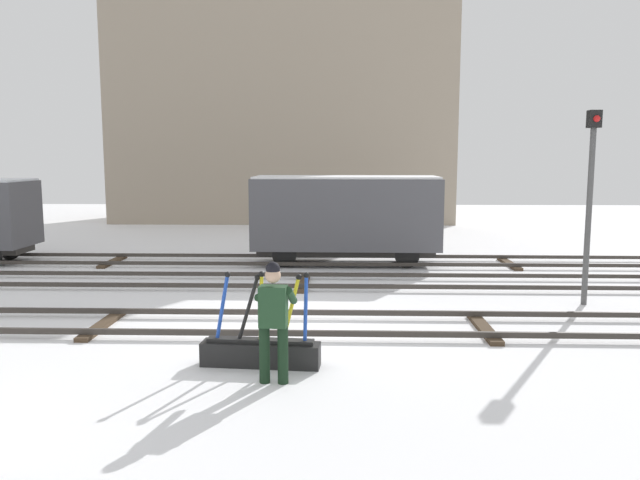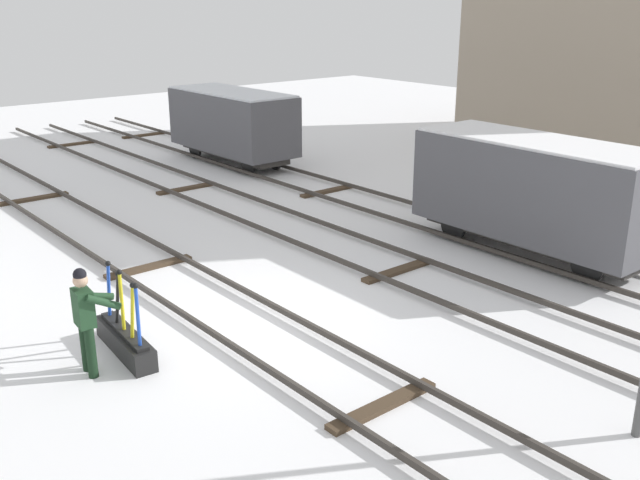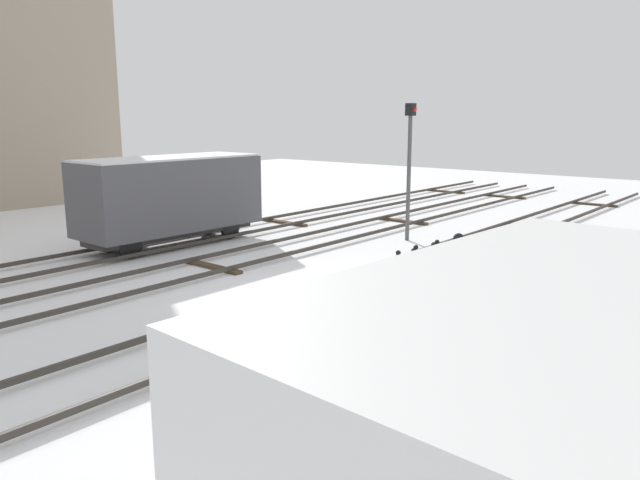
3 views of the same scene
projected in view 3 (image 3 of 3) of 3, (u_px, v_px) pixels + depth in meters
name	position (u px, v px, depth m)	size (l,w,h in m)	color
ground_plane	(336.00, 298.00, 12.76)	(60.00, 60.00, 0.00)	white
track_main_line	(336.00, 293.00, 12.74)	(44.00, 1.94, 0.18)	#38332D
track_siding_near	(213.00, 264.00, 15.21)	(44.00, 1.94, 0.18)	#38332D
track_siding_far	(141.00, 247.00, 17.12)	(44.00, 1.94, 0.18)	#38332D
switch_lever_frame	(413.00, 309.00, 11.20)	(1.82, 0.51, 1.45)	black
rail_worker	(456.00, 275.00, 10.83)	(0.57, 0.69, 1.72)	black
delivery_truck	(597.00, 434.00, 4.17)	(5.76, 2.70, 2.82)	silver
signal_post	(409.00, 158.00, 18.18)	(0.24, 0.32, 4.09)	#4C4C4C
freight_car_mid_siding	(171.00, 195.00, 17.65)	(5.40, 2.02, 2.59)	#2D2B28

